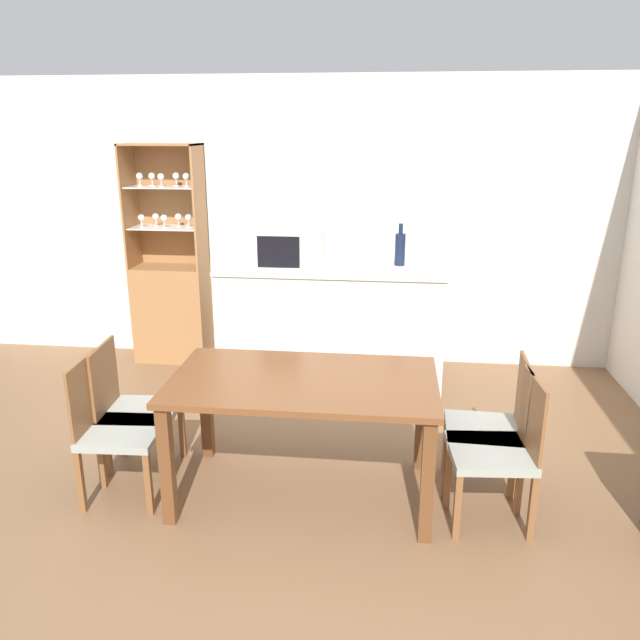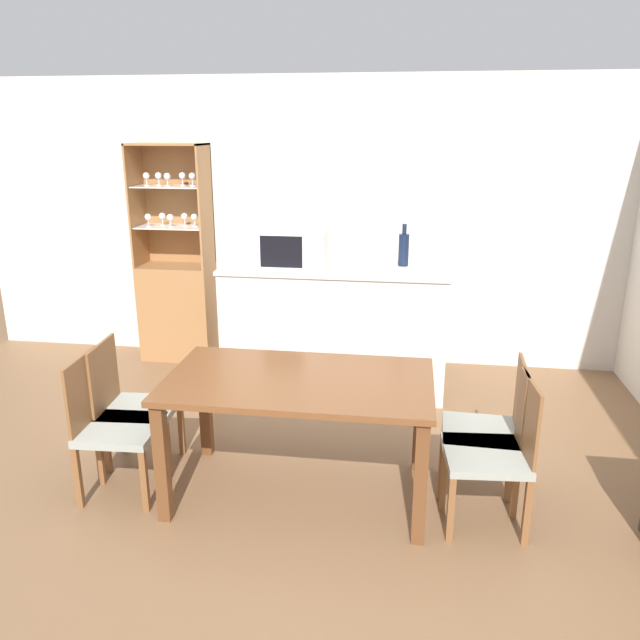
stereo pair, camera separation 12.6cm
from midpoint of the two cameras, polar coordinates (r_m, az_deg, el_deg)
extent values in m
plane|color=brown|center=(3.71, -2.89, -17.59)|extent=(18.00, 18.00, 0.00)
cube|color=silver|center=(5.71, 2.04, 8.78)|extent=(6.80, 0.06, 2.55)
cube|color=silver|center=(5.16, 2.03, -0.94)|extent=(1.80, 0.62, 1.01)
cube|color=beige|center=(5.02, 2.10, 4.71)|extent=(1.83, 0.65, 0.03)
cube|color=#A37042|center=(6.01, -12.21, 0.74)|extent=(0.66, 0.38, 0.89)
cube|color=#A37042|center=(5.98, -12.22, 10.36)|extent=(0.66, 0.02, 1.09)
cube|color=#A37042|center=(5.94, -15.79, 10.05)|extent=(0.02, 0.38, 1.09)
cube|color=#A37042|center=(5.71, -9.76, 10.18)|extent=(0.02, 0.38, 1.09)
cube|color=#A37042|center=(5.78, -13.20, 15.39)|extent=(0.66, 0.38, 0.02)
cube|color=white|center=(5.84, -12.72, 8.33)|extent=(0.62, 0.33, 0.01)
cube|color=white|center=(5.80, -12.96, 11.83)|extent=(0.62, 0.33, 0.01)
cylinder|color=white|center=(5.87, -14.80, 8.31)|extent=(0.04, 0.04, 0.01)
cylinder|color=white|center=(5.87, -14.82, 8.60)|extent=(0.01, 0.01, 0.06)
sphere|color=white|center=(5.86, -14.86, 9.10)|extent=(0.06, 0.06, 0.06)
cylinder|color=white|center=(5.86, -14.94, 11.82)|extent=(0.04, 0.04, 0.01)
cylinder|color=white|center=(5.86, -14.97, 12.12)|extent=(0.01, 0.01, 0.06)
sphere|color=white|center=(5.85, -15.01, 12.62)|extent=(0.06, 0.06, 0.06)
cylinder|color=white|center=(5.90, -13.57, 8.44)|extent=(0.04, 0.04, 0.01)
cylinder|color=white|center=(5.90, -13.59, 8.73)|extent=(0.01, 0.01, 0.06)
sphere|color=white|center=(5.89, -13.63, 9.23)|extent=(0.06, 0.06, 0.06)
cylinder|color=white|center=(5.84, -13.89, 11.89)|extent=(0.04, 0.04, 0.01)
cylinder|color=white|center=(5.84, -13.91, 12.18)|extent=(0.01, 0.01, 0.06)
sphere|color=white|center=(5.84, -13.95, 12.68)|extent=(0.06, 0.06, 0.06)
cylinder|color=white|center=(5.80, -12.87, 8.34)|extent=(0.04, 0.04, 0.01)
cylinder|color=white|center=(5.80, -12.89, 8.63)|extent=(0.01, 0.01, 0.06)
sphere|color=white|center=(5.79, -12.93, 9.14)|extent=(0.06, 0.06, 0.06)
cylinder|color=white|center=(5.76, -13.12, 11.86)|extent=(0.04, 0.04, 0.01)
cylinder|color=white|center=(5.75, -13.14, 12.16)|extent=(0.01, 0.01, 0.06)
sphere|color=white|center=(5.75, -13.18, 12.67)|extent=(0.06, 0.06, 0.06)
cylinder|color=white|center=(5.84, -11.63, 8.47)|extent=(0.04, 0.04, 0.01)
cylinder|color=white|center=(5.84, -11.65, 8.77)|extent=(0.01, 0.01, 0.06)
sphere|color=white|center=(5.83, -11.68, 9.27)|extent=(0.06, 0.06, 0.06)
cylinder|color=white|center=(5.81, -11.81, 11.99)|extent=(0.04, 0.04, 0.01)
cylinder|color=white|center=(5.80, -11.83, 12.29)|extent=(0.01, 0.01, 0.06)
sphere|color=white|center=(5.80, -11.86, 12.79)|extent=(0.06, 0.06, 0.06)
cylinder|color=white|center=(5.78, -10.76, 8.43)|extent=(0.04, 0.04, 0.01)
cylinder|color=white|center=(5.77, -10.77, 8.73)|extent=(0.01, 0.01, 0.06)
sphere|color=white|center=(5.76, -10.80, 9.24)|extent=(0.06, 0.06, 0.06)
cylinder|color=white|center=(5.74, -10.94, 11.98)|extent=(0.04, 0.04, 0.01)
cylinder|color=white|center=(5.74, -10.95, 12.28)|extent=(0.01, 0.01, 0.06)
sphere|color=white|center=(5.73, -10.98, 12.80)|extent=(0.06, 0.06, 0.06)
cube|color=brown|center=(3.58, -0.91, -5.62)|extent=(1.52, 0.87, 0.04)
cube|color=brown|center=(3.60, -13.26, -12.62)|extent=(0.07, 0.07, 0.71)
cube|color=brown|center=(3.39, 10.26, -14.48)|extent=(0.07, 0.07, 0.71)
cube|color=brown|center=(4.22, -9.59, -7.69)|extent=(0.07, 0.07, 0.71)
cube|color=brown|center=(4.04, 9.98, -8.90)|extent=(0.07, 0.07, 0.71)
cube|color=#999E93|center=(4.11, -15.32, -7.99)|extent=(0.47, 0.47, 0.05)
cube|color=brown|center=(4.09, -18.34, -4.82)|extent=(0.05, 0.40, 0.42)
cube|color=brown|center=(4.32, -11.73, -9.63)|extent=(0.04, 0.04, 0.38)
cube|color=brown|center=(3.98, -13.26, -12.17)|extent=(0.04, 0.04, 0.38)
cube|color=brown|center=(4.44, -16.71, -9.26)|extent=(0.04, 0.04, 0.38)
cube|color=brown|center=(4.11, -18.63, -11.66)|extent=(0.04, 0.04, 0.38)
cube|color=#999E93|center=(3.90, -16.83, -9.57)|extent=(0.46, 0.46, 0.05)
cube|color=brown|center=(3.89, -20.00, -6.20)|extent=(0.04, 0.40, 0.42)
cube|color=brown|center=(4.10, -12.93, -11.27)|extent=(0.04, 0.04, 0.38)
cube|color=brown|center=(3.78, -14.80, -14.07)|extent=(0.04, 0.04, 0.38)
cube|color=brown|center=(4.23, -18.11, -10.76)|extent=(0.04, 0.04, 0.38)
cube|color=brown|center=(3.92, -20.39, -13.37)|extent=(0.04, 0.04, 0.38)
cube|color=#999E93|center=(3.83, 15.37, -9.95)|extent=(0.45, 0.45, 0.05)
cube|color=brown|center=(3.76, 18.84, -6.88)|extent=(0.03, 0.40, 0.42)
cube|color=brown|center=(3.75, 12.23, -14.11)|extent=(0.04, 0.04, 0.38)
cube|color=brown|center=(4.09, 12.13, -11.25)|extent=(0.04, 0.04, 0.38)
cube|color=brown|center=(3.79, 18.39, -14.30)|extent=(0.04, 0.04, 0.38)
cube|color=brown|center=(4.13, 17.71, -11.46)|extent=(0.04, 0.04, 0.38)
cube|color=#999E93|center=(3.60, 15.84, -11.83)|extent=(0.47, 0.47, 0.05)
cube|color=brown|center=(3.55, 19.48, -8.42)|extent=(0.05, 0.40, 0.42)
cube|color=brown|center=(3.51, 12.92, -16.52)|extent=(0.04, 0.04, 0.38)
cube|color=brown|center=(3.84, 12.02, -13.26)|extent=(0.04, 0.04, 0.38)
cube|color=brown|center=(3.60, 19.40, -16.25)|extent=(0.04, 0.04, 0.38)
cube|color=brown|center=(3.92, 17.89, -13.11)|extent=(0.04, 0.04, 0.38)
cube|color=silver|center=(5.04, -1.62, 6.61)|extent=(0.52, 0.35, 0.29)
cube|color=black|center=(4.88, -2.83, 6.24)|extent=(0.33, 0.01, 0.25)
cylinder|color=#141E38|center=(5.09, 8.36, 6.36)|extent=(0.08, 0.08, 0.26)
cylinder|color=#141E38|center=(5.06, 8.45, 8.24)|extent=(0.04, 0.04, 0.08)
camera|label=1|loc=(0.06, -89.16, 0.26)|focal=35.00mm
camera|label=2|loc=(0.06, 90.84, -0.26)|focal=35.00mm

